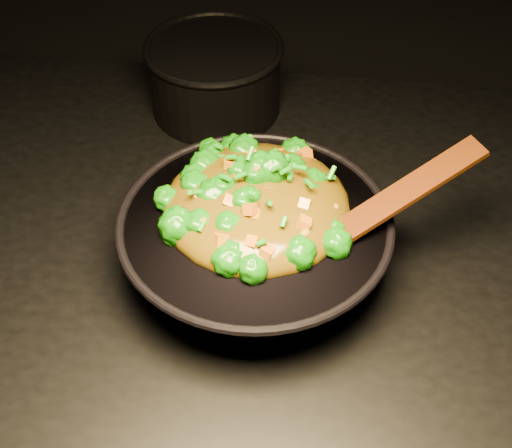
# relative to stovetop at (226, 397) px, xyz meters

# --- Properties ---
(stovetop) EXTENTS (1.20, 0.90, 0.90)m
(stovetop) POSITION_rel_stovetop_xyz_m (0.00, 0.00, 0.00)
(stovetop) COLOR black
(stovetop) RESTS_ON ground
(wok) EXTENTS (0.44, 0.44, 0.10)m
(wok) POSITION_rel_stovetop_xyz_m (0.07, -0.06, 0.50)
(wok) COLOR black
(wok) RESTS_ON stovetop
(stir_fry) EXTENTS (0.27, 0.27, 0.09)m
(stir_fry) POSITION_rel_stovetop_xyz_m (0.07, -0.04, 0.59)
(stir_fry) COLOR #167308
(stir_fry) RESTS_ON wok
(spatula) EXTENTS (0.23, 0.16, 0.10)m
(spatula) POSITION_rel_stovetop_xyz_m (0.25, -0.04, 0.59)
(spatula) COLOR #3C1606
(spatula) RESTS_ON wok
(back_pot) EXTENTS (0.30, 0.30, 0.13)m
(back_pot) POSITION_rel_stovetop_xyz_m (-0.05, 0.32, 0.52)
(back_pot) COLOR black
(back_pot) RESTS_ON stovetop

